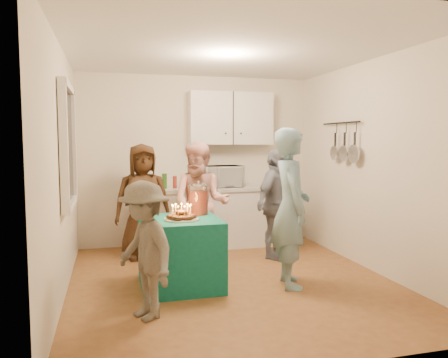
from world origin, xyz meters
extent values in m
plane|color=brown|center=(0.00, 0.00, 0.00)|extent=(4.00, 4.00, 0.00)
plane|color=white|center=(0.00, 0.00, 2.60)|extent=(4.00, 4.00, 0.00)
plane|color=silver|center=(0.00, 2.00, 1.30)|extent=(3.60, 3.60, 0.00)
plane|color=silver|center=(-1.80, 0.00, 1.30)|extent=(4.00, 4.00, 0.00)
plane|color=silver|center=(1.80, 0.00, 1.30)|extent=(4.00, 4.00, 0.00)
cube|color=black|center=(-1.77, 0.30, 1.55)|extent=(0.04, 1.00, 1.20)
cube|color=white|center=(0.20, 1.70, 0.43)|extent=(2.20, 0.58, 0.86)
cube|color=beige|center=(0.20, 1.70, 0.89)|extent=(2.24, 0.62, 0.05)
cube|color=white|center=(0.50, 1.85, 1.95)|extent=(1.30, 0.30, 0.80)
cube|color=black|center=(1.72, 0.70, 1.60)|extent=(0.12, 1.00, 0.60)
imported|color=white|center=(0.33, 1.70, 1.07)|extent=(0.61, 0.45, 0.32)
cube|color=#0E6255|center=(-0.59, -0.02, 0.38)|extent=(0.86, 0.86, 0.76)
cylinder|color=red|center=(-0.34, 0.20, 0.93)|extent=(0.22, 0.22, 0.34)
imported|color=#7AA0B1|center=(0.59, -0.29, 0.87)|extent=(0.52, 0.70, 1.75)
imported|color=brown|center=(-0.90, 1.31, 0.79)|extent=(0.80, 0.54, 1.57)
imported|color=#D77670|center=(-0.20, 0.77, 0.80)|extent=(0.95, 0.86, 1.59)
imported|color=black|center=(0.85, 0.85, 0.75)|extent=(0.89, 0.86, 1.50)
imported|color=#544D43|center=(-1.04, -0.79, 0.63)|extent=(0.75, 0.93, 1.25)
camera|label=1|loc=(-1.33, -4.69, 1.61)|focal=35.00mm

